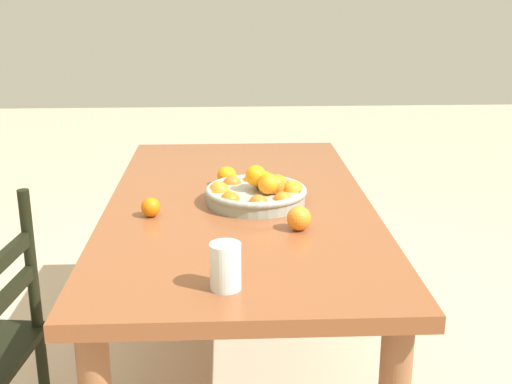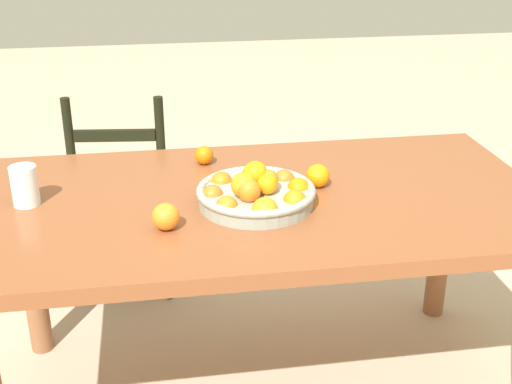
{
  "view_description": "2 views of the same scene",
  "coord_description": "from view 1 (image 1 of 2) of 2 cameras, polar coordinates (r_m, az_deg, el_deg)",
  "views": [
    {
      "loc": [
        -2.2,
        0.04,
        1.48
      ],
      "look_at": [
        -0.03,
        -0.06,
        0.79
      ],
      "focal_mm": 46.34,
      "sensor_mm": 36.0,
      "label": 1
    },
    {
      "loc": [
        -0.31,
        -1.86,
        1.6
      ],
      "look_at": [
        -0.03,
        -0.06,
        0.79
      ],
      "focal_mm": 47.76,
      "sensor_mm": 36.0,
      "label": 2
    }
  ],
  "objects": [
    {
      "name": "orange_loose_0",
      "position": [
        2.18,
        -9.07,
        -1.31
      ],
      "size": [
        0.06,
        0.06,
        0.06
      ],
      "primitive_type": "sphere",
      "color": "orange",
      "rests_on": "dining_table"
    },
    {
      "name": "fruit_bowl",
      "position": [
        2.28,
        0.11,
        0.0
      ],
      "size": [
        0.35,
        0.35,
        0.14
      ],
      "color": "#949F93",
      "rests_on": "dining_table"
    },
    {
      "name": "dining_table",
      "position": [
        2.35,
        -1.44,
        -3.03
      ],
      "size": [
        1.73,
        0.91,
        0.75
      ],
      "color": "brown",
      "rests_on": "ground"
    },
    {
      "name": "drinking_glass",
      "position": [
        1.65,
        -2.65,
        -6.42
      ],
      "size": [
        0.08,
        0.08,
        0.12
      ],
      "primitive_type": "cylinder",
      "color": "silver",
      "rests_on": "dining_table"
    },
    {
      "name": "orange_loose_2",
      "position": [
        2.04,
        3.73,
        -2.28
      ],
      "size": [
        0.08,
        0.08,
        0.08
      ],
      "primitive_type": "sphere",
      "color": "orange",
      "rests_on": "dining_table"
    },
    {
      "name": "orange_loose_1",
      "position": [
        2.48,
        -2.53,
        1.37
      ],
      "size": [
        0.07,
        0.07,
        0.07
      ],
      "primitive_type": "sphere",
      "color": "orange",
      "rests_on": "dining_table"
    }
  ]
}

